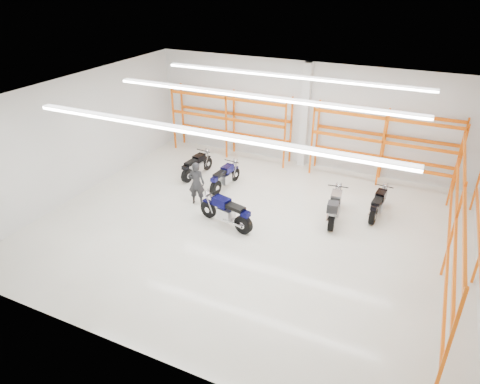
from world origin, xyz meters
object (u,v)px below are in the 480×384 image
at_px(motorcycle_main, 228,213).
at_px(motorcycle_back_b, 224,178).
at_px(motorcycle_back_d, 378,205).
at_px(structural_column, 305,116).
at_px(standing_man, 196,183).
at_px(motorcycle_back_c, 334,208).
at_px(motorcycle_back_a, 196,166).

height_order(motorcycle_main, motorcycle_back_b, motorcycle_main).
distance_m(motorcycle_back_b, motorcycle_back_d, 5.92).
distance_m(motorcycle_main, structural_column, 6.35).
distance_m(standing_man, structural_column, 5.85).
relative_size(motorcycle_main, motorcycle_back_c, 0.99).
height_order(motorcycle_main, structural_column, structural_column).
height_order(motorcycle_main, motorcycle_back_d, motorcycle_main).
distance_m(motorcycle_main, motorcycle_back_c, 3.68).
xyz_separation_m(motorcycle_back_b, structural_column, (2.08, 3.60, 1.79)).
bearing_deg(motorcycle_back_a, motorcycle_back_d, -0.75).
bearing_deg(structural_column, motorcycle_back_a, -139.41).
bearing_deg(motorcycle_back_c, structural_column, 120.46).
bearing_deg(motorcycle_back_a, motorcycle_back_c, -10.49).
bearing_deg(motorcycle_back_a, motorcycle_back_b, -16.71).
bearing_deg(motorcycle_back_a, motorcycle_main, -44.91).
xyz_separation_m(motorcycle_main, motorcycle_back_c, (3.20, 1.81, 0.03)).
distance_m(motorcycle_back_c, motorcycle_back_d, 1.68).
xyz_separation_m(motorcycle_back_c, standing_man, (-4.95, -0.85, 0.28)).
distance_m(motorcycle_back_a, motorcycle_back_d, 7.48).
distance_m(motorcycle_back_a, motorcycle_back_b, 1.64).
bearing_deg(motorcycle_main, motorcycle_back_a, 135.09).
distance_m(motorcycle_back_a, motorcycle_back_c, 6.26).
height_order(motorcycle_back_b, standing_man, standing_man).
bearing_deg(motorcycle_main, standing_man, 151.45).
bearing_deg(motorcycle_back_b, standing_man, -103.50).
bearing_deg(motorcycle_back_c, motorcycle_back_a, 169.51).
distance_m(motorcycle_main, motorcycle_back_d, 5.34).
relative_size(motorcycle_back_d, standing_man, 1.18).
distance_m(motorcycle_back_b, standing_man, 1.61).
height_order(motorcycle_back_a, motorcycle_back_b, motorcycle_back_a).
bearing_deg(standing_man, motorcycle_back_a, -77.22).
relative_size(motorcycle_back_a, standing_man, 1.21).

